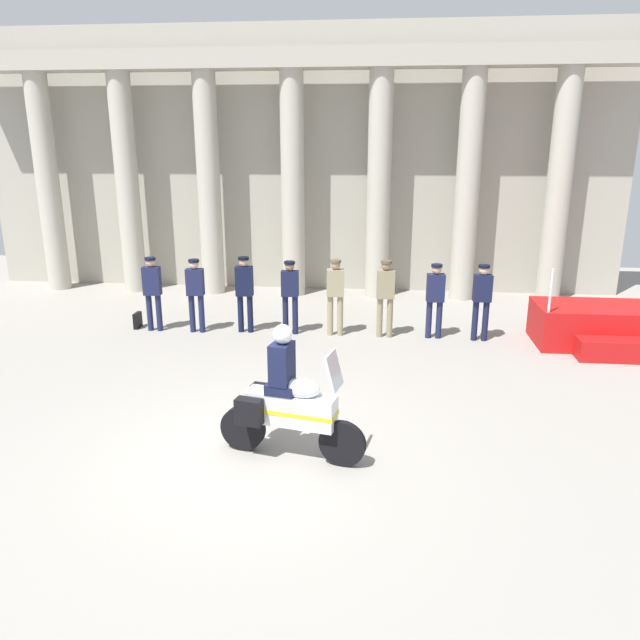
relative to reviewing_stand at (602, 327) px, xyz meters
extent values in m
plane|color=gray|center=(-6.40, -5.34, -0.41)|extent=(28.00, 28.00, 0.00)
cube|color=#A49F91|center=(-7.12, 4.74, 3.20)|extent=(18.11, 0.30, 7.22)
cylinder|color=#B2AD9E|center=(-14.09, 3.83, 2.56)|extent=(0.63, 0.63, 5.95)
cylinder|color=#B2AD9E|center=(-11.77, 3.83, 2.56)|extent=(0.63, 0.63, 5.95)
cylinder|color=#B2AD9E|center=(-9.45, 3.83, 2.56)|extent=(0.63, 0.63, 5.95)
cylinder|color=#B2AD9E|center=(-7.12, 3.83, 2.56)|extent=(0.63, 0.63, 5.95)
cylinder|color=#B2AD9E|center=(-4.80, 3.83, 2.56)|extent=(0.63, 0.63, 5.95)
cylinder|color=#B2AD9E|center=(-2.48, 3.83, 2.56)|extent=(0.63, 0.63, 5.95)
cylinder|color=#B2AD9E|center=(-0.16, 3.83, 2.56)|extent=(0.63, 0.63, 5.95)
cube|color=#ABA697|center=(-7.12, 3.83, 5.79)|extent=(18.11, 0.83, 0.50)
cube|color=#B71414|center=(0.00, 0.09, 0.02)|extent=(2.72, 1.44, 0.86)
cube|color=#B71414|center=(0.00, -0.88, -0.20)|extent=(1.50, 0.50, 0.43)
cylinder|color=silver|center=(-1.28, -0.55, 0.90)|extent=(0.05, 0.05, 0.90)
cylinder|color=#191E42|center=(-9.90, 0.08, 0.01)|extent=(0.13, 0.13, 0.84)
cylinder|color=#191E42|center=(-9.68, 0.08, 0.01)|extent=(0.13, 0.13, 0.84)
cube|color=#191E42|center=(-9.79, 0.08, 0.75)|extent=(0.39, 0.24, 0.64)
sphere|color=tan|center=(-9.79, 0.08, 1.18)|extent=(0.21, 0.21, 0.21)
cylinder|color=black|center=(-9.79, 0.08, 1.26)|extent=(0.24, 0.24, 0.06)
cylinder|color=#191E42|center=(-8.91, 0.07, 0.02)|extent=(0.13, 0.13, 0.86)
cylinder|color=#191E42|center=(-8.69, 0.07, 0.02)|extent=(0.13, 0.13, 0.86)
cube|color=#191E42|center=(-8.80, 0.07, 0.75)|extent=(0.39, 0.24, 0.60)
sphere|color=beige|center=(-8.80, 0.07, 1.15)|extent=(0.21, 0.21, 0.21)
cylinder|color=black|center=(-8.80, 0.07, 1.23)|extent=(0.24, 0.24, 0.06)
cylinder|color=black|center=(-7.81, 0.18, 0.02)|extent=(0.13, 0.13, 0.85)
cylinder|color=black|center=(-7.59, 0.18, 0.02)|extent=(0.13, 0.13, 0.85)
cube|color=black|center=(-7.70, 0.18, 0.77)|extent=(0.39, 0.24, 0.66)
sphere|color=tan|center=(-7.70, 0.18, 1.21)|extent=(0.21, 0.21, 0.21)
cylinder|color=black|center=(-7.70, 0.18, 1.29)|extent=(0.24, 0.24, 0.06)
cylinder|color=#141938|center=(-6.78, 0.16, 0.03)|extent=(0.13, 0.13, 0.88)
cylinder|color=#141938|center=(-6.56, 0.16, 0.03)|extent=(0.13, 0.13, 0.88)
cube|color=#141938|center=(-6.67, 0.16, 0.75)|extent=(0.39, 0.24, 0.57)
sphere|color=#997056|center=(-6.67, 0.16, 1.14)|extent=(0.21, 0.21, 0.21)
cylinder|color=black|center=(-6.67, 0.16, 1.22)|extent=(0.24, 0.24, 0.06)
cylinder|color=gray|center=(-5.77, 0.16, 0.04)|extent=(0.13, 0.13, 0.90)
cylinder|color=gray|center=(-5.55, 0.16, 0.04)|extent=(0.13, 0.13, 0.90)
cube|color=gray|center=(-5.66, 0.16, 0.79)|extent=(0.39, 0.24, 0.60)
sphere|color=tan|center=(-5.66, 0.16, 1.19)|extent=(0.21, 0.21, 0.21)
cylinder|color=brown|center=(-5.66, 0.16, 1.27)|extent=(0.24, 0.24, 0.06)
cylinder|color=#847A5B|center=(-4.68, 0.14, 0.03)|extent=(0.13, 0.13, 0.89)
cylinder|color=#847A5B|center=(-4.46, 0.14, 0.03)|extent=(0.13, 0.13, 0.89)
cube|color=#847A5B|center=(-4.57, 0.14, 0.79)|extent=(0.39, 0.24, 0.62)
sphere|color=#997056|center=(-4.57, 0.14, 1.20)|extent=(0.21, 0.21, 0.21)
cylinder|color=#4F4937|center=(-4.57, 0.14, 1.28)|extent=(0.24, 0.24, 0.06)
cylinder|color=#191E42|center=(-3.60, 0.18, 0.01)|extent=(0.13, 0.13, 0.83)
cylinder|color=#191E42|center=(-3.38, 0.18, 0.01)|extent=(0.13, 0.13, 0.83)
cube|color=#191E42|center=(-3.49, 0.18, 0.72)|extent=(0.39, 0.24, 0.61)
sphere|color=tan|center=(-3.49, 0.18, 1.13)|extent=(0.21, 0.21, 0.21)
cylinder|color=black|center=(-3.49, 0.18, 1.21)|extent=(0.24, 0.24, 0.06)
cylinder|color=#141938|center=(-2.62, 0.10, 0.03)|extent=(0.13, 0.13, 0.88)
cylinder|color=#141938|center=(-2.40, 0.10, 0.03)|extent=(0.13, 0.13, 0.88)
cube|color=#141938|center=(-2.51, 0.10, 0.76)|extent=(0.39, 0.24, 0.58)
sphere|color=beige|center=(-2.51, 0.10, 1.15)|extent=(0.21, 0.21, 0.21)
cylinder|color=black|center=(-2.51, 0.10, 1.23)|extent=(0.24, 0.24, 0.06)
cylinder|color=black|center=(-5.12, -5.51, -0.09)|extent=(0.65, 0.23, 0.64)
cylinder|color=black|center=(-6.54, -5.20, -0.09)|extent=(0.66, 0.27, 0.64)
cube|color=silver|center=(-5.83, -5.36, 0.31)|extent=(1.28, 0.58, 0.44)
ellipsoid|color=silver|center=(-5.68, -5.39, 0.63)|extent=(0.58, 0.42, 0.26)
cube|color=yellow|center=(-5.83, -5.36, 0.29)|extent=(1.30, 0.59, 0.06)
cube|color=silver|center=(-5.24, -5.49, 0.93)|extent=(0.24, 0.42, 0.47)
cube|color=black|center=(-6.26, -5.00, 0.31)|extent=(0.39, 0.25, 0.36)
cube|color=black|center=(-6.37, -5.51, 0.31)|extent=(0.39, 0.25, 0.36)
cube|color=#141938|center=(-5.95, -5.33, 0.60)|extent=(0.46, 0.42, 0.14)
cube|color=#141938|center=(-5.95, -5.33, 0.95)|extent=(0.33, 0.41, 0.56)
sphere|color=silver|center=(-5.93, -5.34, 1.36)|extent=(0.26, 0.26, 0.26)
cube|color=black|center=(-10.27, 0.23, -0.23)|extent=(0.10, 0.32, 0.36)
camera|label=1|loc=(-4.67, -12.81, 3.79)|focal=34.19mm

